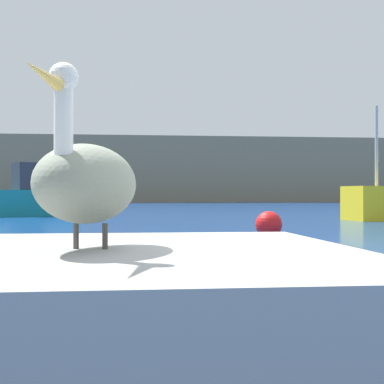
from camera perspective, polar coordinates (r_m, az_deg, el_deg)
name	(u,v)px	position (r m, az deg, el deg)	size (l,w,h in m)	color
ground_plane	(306,346)	(4.31, 10.29, -13.57)	(260.00, 260.00, 0.00)	navy
hillside_backdrop	(126,171)	(79.69, -5.97, 1.91)	(140.00, 13.65, 7.82)	#7F755B
pier_dock	(87,318)	(3.38, -9.46, -11.16)	(2.88, 2.81, 0.71)	#979797
pelican	(87,181)	(3.31, -9.53, 0.98)	(0.71, 1.30, 0.91)	gray
fishing_boat_teal	(28,198)	(29.32, -14.67, -0.50)	(4.66, 3.32, 4.94)	teal
mooring_buoy	(269,225)	(14.39, 6.97, -2.94)	(0.61, 0.61, 0.61)	red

